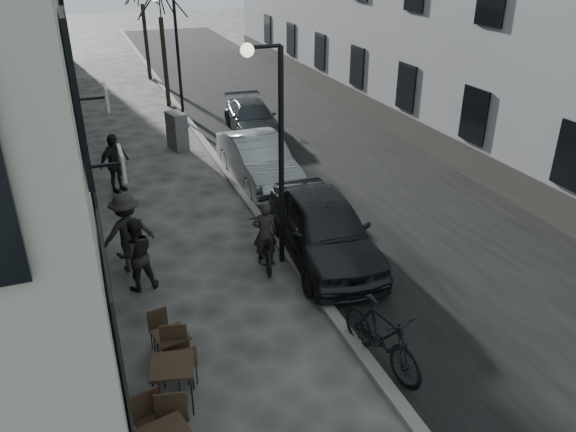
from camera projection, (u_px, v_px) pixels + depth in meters
road at (286, 127)px, 23.03m from camera, size 7.30×60.00×0.00m
kerb at (199, 135)px, 21.86m from camera, size 0.25×60.00×0.12m
streetlamp_near at (274, 135)px, 11.97m from camera, size 0.90×0.28×5.09m
streetlamp_far at (173, 46)px, 22.05m from camera, size 0.90×0.28×5.09m
bistro_set_b at (174, 380)px, 9.05m from camera, size 0.81×1.73×0.99m
bistro_set_c at (172, 347)px, 9.94m from camera, size 0.66×1.42×0.81m
sign_board at (126, 412)px, 8.48m from camera, size 0.41×0.69×1.18m
utility_cabinet at (177, 131)px, 20.36m from camera, size 0.69×0.99×1.34m
bicycle at (265, 245)px, 13.15m from camera, size 1.00×1.92×0.96m
cyclist_rider at (265, 233)px, 13.01m from camera, size 0.64×0.48×1.57m
pedestrian_near at (136, 255)px, 12.01m from camera, size 0.86×0.69×1.68m
pedestrian_mid at (127, 232)px, 12.72m from camera, size 1.33×0.91×1.89m
pedestrian_far at (115, 163)px, 16.75m from camera, size 1.12×0.98×1.81m
car_near at (324, 227)px, 13.25m from camera, size 2.32×4.82×1.59m
car_mid at (258, 160)px, 17.51m from camera, size 1.63×4.47×1.46m
car_far at (252, 118)px, 22.03m from camera, size 2.08×4.36×1.23m
moped at (382, 336)px, 9.87m from camera, size 0.96×2.17×1.26m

